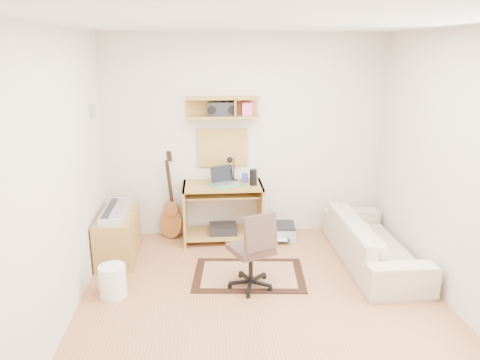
{
  "coord_description": "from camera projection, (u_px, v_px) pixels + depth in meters",
  "views": [
    {
      "loc": [
        -0.55,
        -3.82,
        2.41
      ],
      "look_at": [
        -0.15,
        1.05,
        1.0
      ],
      "focal_mm": 34.42,
      "sensor_mm": 36.0,
      "label": 1
    }
  ],
  "objects": [
    {
      "name": "floor",
      "position": [
        265.0,
        312.0,
        4.37
      ],
      "size": [
        3.6,
        4.0,
        0.01
      ],
      "primitive_type": "cube",
      "color": "#AF7449",
      "rests_on": "ground"
    },
    {
      "name": "ceiling",
      "position": [
        269.0,
        22.0,
        3.65
      ],
      "size": [
        3.6,
        4.0,
        0.01
      ],
      "primitive_type": "cube",
      "color": "white",
      "rests_on": "ground"
    },
    {
      "name": "back_wall",
      "position": [
        246.0,
        137.0,
        5.93
      ],
      "size": [
        3.6,
        0.01,
        2.6
      ],
      "primitive_type": "cube",
      "color": "beige",
      "rests_on": "ground"
    },
    {
      "name": "left_wall",
      "position": [
        54.0,
        185.0,
        3.87
      ],
      "size": [
        0.01,
        4.0,
        2.6
      ],
      "primitive_type": "cube",
      "color": "beige",
      "rests_on": "ground"
    },
    {
      "name": "right_wall",
      "position": [
        465.0,
        175.0,
        4.15
      ],
      "size": [
        0.01,
        4.0,
        2.6
      ],
      "primitive_type": "cube",
      "color": "beige",
      "rests_on": "ground"
    },
    {
      "name": "wall_shelf",
      "position": [
        223.0,
        107.0,
        5.67
      ],
      "size": [
        0.9,
        0.25,
        0.26
      ],
      "primitive_type": "cube",
      "color": "#A37C39",
      "rests_on": "back_wall"
    },
    {
      "name": "cork_board",
      "position": [
        223.0,
        148.0,
        5.92
      ],
      "size": [
        0.64,
        0.03,
        0.49
      ],
      "primitive_type": "cube",
      "color": "#AE7857",
      "rests_on": "back_wall"
    },
    {
      "name": "wall_photo",
      "position": [
        92.0,
        111.0,
        5.19
      ],
      "size": [
        0.02,
        0.2,
        0.15
      ],
      "primitive_type": "cube",
      "color": "#4C8CBF",
      "rests_on": "left_wall"
    },
    {
      "name": "desk",
      "position": [
        223.0,
        212.0,
        5.89
      ],
      "size": [
        1.0,
        0.55,
        0.75
      ],
      "primitive_type": null,
      "color": "#A37C39",
      "rests_on": "floor"
    },
    {
      "name": "laptop",
      "position": [
        225.0,
        176.0,
        5.74
      ],
      "size": [
        0.39,
        0.39,
        0.23
      ],
      "primitive_type": null,
      "rotation": [
        0.0,
        0.0,
        0.41
      ],
      "color": "silver",
      "rests_on": "desk"
    },
    {
      "name": "speaker",
      "position": [
        253.0,
        177.0,
        5.74
      ],
      "size": [
        0.09,
        0.09,
        0.2
      ],
      "primitive_type": "cylinder",
      "color": "black",
      "rests_on": "desk"
    },
    {
      "name": "desk_lamp",
      "position": [
        234.0,
        169.0,
        5.89
      ],
      "size": [
        0.11,
        0.11,
        0.33
      ],
      "primitive_type": null,
      "color": "black",
      "rests_on": "desk"
    },
    {
      "name": "pencil_cup",
      "position": [
        245.0,
        178.0,
        5.89
      ],
      "size": [
        0.08,
        0.08,
        0.11
      ],
      "primitive_type": "cylinder",
      "color": "#3843AA",
      "rests_on": "desk"
    },
    {
      "name": "boombox",
      "position": [
        222.0,
        109.0,
        5.67
      ],
      "size": [
        0.34,
        0.15,
        0.17
      ],
      "primitive_type": "cube",
      "color": "black",
      "rests_on": "wall_shelf"
    },
    {
      "name": "rug",
      "position": [
        249.0,
        275.0,
        5.06
      ],
      "size": [
        1.27,
        0.91,
        0.02
      ],
      "primitive_type": "cube",
      "rotation": [
        0.0,
        0.0,
        -0.09
      ],
      "color": "tan",
      "rests_on": "floor"
    },
    {
      "name": "task_chair",
      "position": [
        251.0,
        249.0,
        4.69
      ],
      "size": [
        0.58,
        0.58,
        0.87
      ],
      "primitive_type": null,
      "rotation": [
        0.0,
        0.0,
        0.42
      ],
      "color": "#3C2C23",
      "rests_on": "floor"
    },
    {
      "name": "cabinet",
      "position": [
        118.0,
        235.0,
        5.43
      ],
      "size": [
        0.4,
        0.9,
        0.55
      ],
      "primitive_type": "cube",
      "color": "#A37C39",
      "rests_on": "floor"
    },
    {
      "name": "music_keyboard",
      "position": [
        116.0,
        211.0,
        5.34
      ],
      "size": [
        0.25,
        0.8,
        0.07
      ],
      "primitive_type": "cube",
      "color": "#B2B5BA",
      "rests_on": "cabinet"
    },
    {
      "name": "guitar",
      "position": [
        170.0,
        196.0,
        5.92
      ],
      "size": [
        0.35,
        0.29,
        1.15
      ],
      "primitive_type": null,
      "rotation": [
        0.0,
        0.0,
        -0.37
      ],
      "color": "#9F6231",
      "rests_on": "floor"
    },
    {
      "name": "waste_basket",
      "position": [
        113.0,
        281.0,
        4.6
      ],
      "size": [
        0.3,
        0.3,
        0.32
      ],
      "primitive_type": "cylinder",
      "rotation": [
        0.0,
        0.0,
        0.11
      ],
      "color": "white",
      "rests_on": "floor"
    },
    {
      "name": "printer",
      "position": [
        278.0,
        231.0,
        6.05
      ],
      "size": [
        0.48,
        0.39,
        0.17
      ],
      "primitive_type": "cube",
      "rotation": [
        0.0,
        0.0,
        -0.09
      ],
      "color": "#A5A8AA",
      "rests_on": "floor"
    },
    {
      "name": "sofa",
      "position": [
        374.0,
        235.0,
        5.26
      ],
      "size": [
        0.53,
        1.8,
        0.71
      ],
      "primitive_type": "imported",
      "rotation": [
        0.0,
        0.0,
        1.57
      ],
      "color": "#BEAE96",
      "rests_on": "floor"
    }
  ]
}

